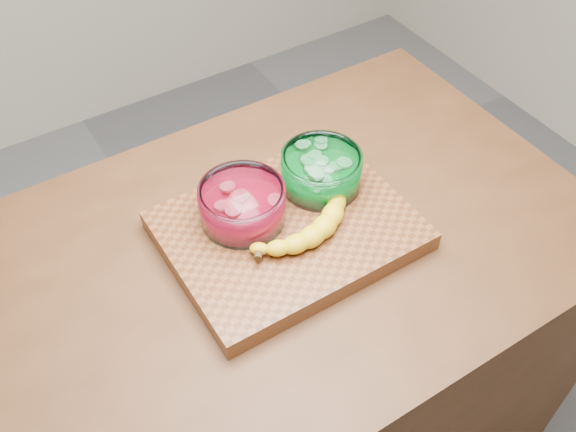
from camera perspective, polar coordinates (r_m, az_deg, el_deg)
counter at (r=1.60m, az=0.00°, el=-12.58°), size 1.20×0.80×0.90m
cutting_board at (r=1.21m, az=0.00°, el=-1.29°), size 0.45×0.35×0.04m
bowl_red at (r=1.18m, az=-4.07°, el=1.02°), size 0.16×0.16×0.07m
bowl_green at (r=1.25m, az=2.96°, el=4.02°), size 0.16×0.16×0.07m
banana at (r=1.19m, az=1.11°, el=0.01°), size 0.27×0.17×0.04m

